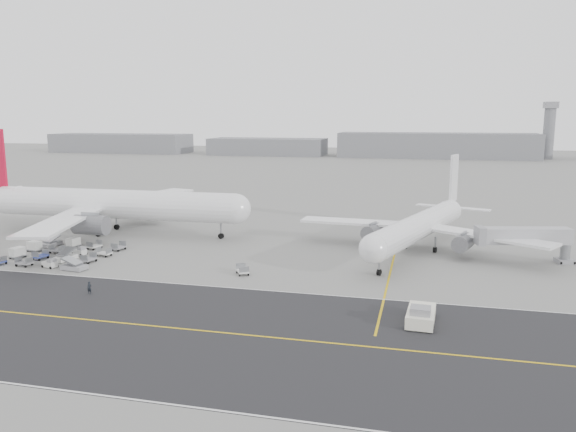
% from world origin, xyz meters
% --- Properties ---
extents(ground, '(700.00, 700.00, 0.00)m').
position_xyz_m(ground, '(0.00, 0.00, 0.00)').
color(ground, gray).
rests_on(ground, ground).
extents(taxiway, '(220.00, 59.00, 0.03)m').
position_xyz_m(taxiway, '(5.02, -17.98, 0.01)').
color(taxiway, '#252527').
rests_on(taxiway, ground).
extents(horizon_buildings, '(520.00, 28.00, 28.00)m').
position_xyz_m(horizon_buildings, '(30.00, 260.00, 0.00)').
color(horizon_buildings, slate).
rests_on(horizon_buildings, ground).
extents(control_tower, '(7.00, 7.00, 31.25)m').
position_xyz_m(control_tower, '(100.00, 265.00, 16.25)').
color(control_tower, slate).
rests_on(control_tower, ground).
extents(airliner_a, '(60.81, 60.13, 20.97)m').
position_xyz_m(airliner_a, '(-27.79, 27.12, 6.04)').
color(airliner_a, white).
rests_on(airliner_a, ground).
extents(airliner_b, '(43.68, 44.54, 15.90)m').
position_xyz_m(airliner_b, '(34.17, 26.50, 4.59)').
color(airliner_b, white).
rests_on(airliner_b, ground).
extents(pushback_tug, '(3.45, 8.46, 2.40)m').
position_xyz_m(pushback_tug, '(34.77, -9.85, 0.99)').
color(pushback_tug, white).
rests_on(pushback_tug, ground).
extents(jet_bridge, '(16.08, 6.39, 6.00)m').
position_xyz_m(jet_bridge, '(50.67, 22.05, 4.18)').
color(jet_bridge, gray).
rests_on(jet_bridge, ground).
extents(gse_cluster, '(24.31, 23.67, 1.91)m').
position_xyz_m(gse_cluster, '(-25.09, 7.53, 0.00)').
color(gse_cluster, gray).
rests_on(gse_cluster, ground).
extents(stray_dolly, '(2.60, 2.91, 1.52)m').
position_xyz_m(stray_dolly, '(8.32, 4.63, 0.00)').
color(stray_dolly, silver).
rests_on(stray_dolly, ground).
extents(ground_crew_a, '(0.67, 0.47, 1.73)m').
position_xyz_m(ground_crew_a, '(-8.67, -9.33, 0.87)').
color(ground_crew_a, black).
rests_on(ground_crew_a, ground).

